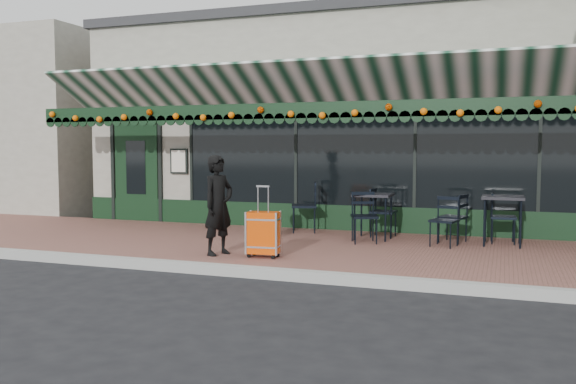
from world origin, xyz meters
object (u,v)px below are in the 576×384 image
(chair_b_left, at_px, (304,207))
(chair_b_front, at_px, (364,217))
(chair_a_front, at_px, (444,221))
(cafe_table_b, at_px, (373,198))
(cafe_table_a, at_px, (503,201))
(chair_b_right, at_px, (383,212))
(woman, at_px, (218,205))
(chair_a_right, at_px, (503,218))
(suitcase, at_px, (263,234))
(chair_a_left, at_px, (453,218))

(chair_b_left, bearing_deg, chair_b_front, 38.67)
(chair_a_front, bearing_deg, cafe_table_b, 175.70)
(cafe_table_a, relative_size, chair_b_right, 0.92)
(chair_b_front, bearing_deg, woman, -155.91)
(chair_a_right, bearing_deg, chair_b_left, 84.43)
(cafe_table_a, relative_size, chair_a_right, 0.95)
(suitcase, relative_size, chair_a_front, 1.27)
(cafe_table_b, height_order, chair_a_right, chair_a_right)
(suitcase, bearing_deg, chair_a_left, 37.75)
(chair_b_left, distance_m, chair_b_right, 1.59)
(cafe_table_b, xyz_separation_m, chair_b_front, (-0.04, -0.51, -0.29))
(cafe_table_a, xyz_separation_m, chair_b_left, (-3.66, 0.39, -0.25))
(woman, distance_m, cafe_table_b, 3.08)
(chair_b_left, height_order, chair_b_right, chair_b_left)
(chair_b_front, bearing_deg, chair_b_right, 55.91)
(cafe_table_a, bearing_deg, chair_b_right, 173.00)
(chair_b_front, bearing_deg, suitcase, -142.44)
(chair_b_left, bearing_deg, cafe_table_b, 56.19)
(suitcase, distance_m, chair_a_left, 3.56)
(woman, distance_m, chair_b_right, 3.39)
(cafe_table_b, relative_size, chair_b_right, 0.90)
(suitcase, relative_size, chair_a_right, 1.22)
(chair_a_right, distance_m, chair_b_front, 2.39)
(cafe_table_a, bearing_deg, cafe_table_b, -179.40)
(suitcase, relative_size, cafe_table_a, 1.29)
(cafe_table_a, distance_m, chair_a_front, 1.08)
(chair_a_front, bearing_deg, chair_a_left, 93.87)
(cafe_table_a, bearing_deg, chair_a_left, 176.43)
(woman, height_order, chair_b_left, woman)
(chair_a_right, bearing_deg, chair_a_front, 124.14)
(suitcase, bearing_deg, chair_b_front, 52.87)
(chair_b_left, height_order, chair_b_front, chair_b_left)
(woman, bearing_deg, chair_b_front, -24.43)
(cafe_table_a, relative_size, chair_a_front, 0.99)
(chair_b_left, bearing_deg, chair_a_front, 54.73)
(chair_a_left, height_order, chair_b_front, chair_b_front)
(cafe_table_a, bearing_deg, suitcase, -144.48)
(cafe_table_a, height_order, chair_b_right, chair_b_right)
(woman, height_order, chair_b_right, woman)
(chair_a_front, bearing_deg, chair_b_left, 177.30)
(woman, height_order, chair_a_front, woman)
(chair_b_front, bearing_deg, cafe_table_b, 63.56)
(cafe_table_b, xyz_separation_m, chair_b_left, (-1.45, 0.41, -0.24))
(cafe_table_b, height_order, chair_b_left, chair_b_left)
(cafe_table_a, height_order, chair_a_right, chair_a_right)
(chair_a_left, bearing_deg, suitcase, -28.37)
(chair_a_right, height_order, chair_a_front, chair_a_right)
(woman, height_order, chair_a_right, woman)
(chair_b_right, bearing_deg, chair_b_left, 88.68)
(chair_a_right, distance_m, chair_b_left, 3.67)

